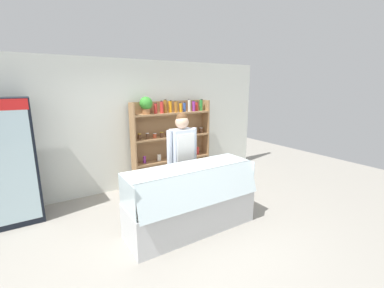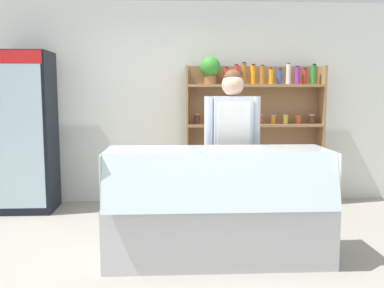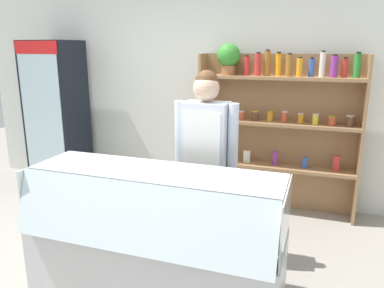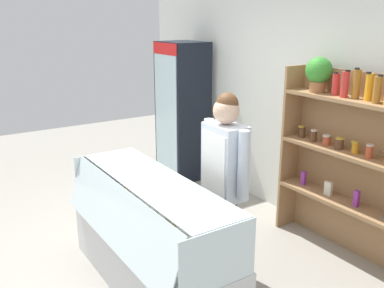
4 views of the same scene
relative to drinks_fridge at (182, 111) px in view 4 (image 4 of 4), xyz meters
The scene contains 6 objects.
ground_plane 2.83m from the drinks_fridge, 39.50° to the right, with size 12.00×12.00×0.00m, color gray.
back_wall 2.12m from the drinks_fridge, 12.33° to the left, with size 6.80×0.10×2.70m, color silver.
drinks_fridge is the anchor object (origin of this frame).
shelving_unit 2.88m from the drinks_fridge, ahead, with size 1.82×0.29×1.96m.
deli_display_case 2.90m from the drinks_fridge, 37.82° to the right, with size 1.99×0.74×1.01m.
shop_clerk 2.69m from the drinks_fridge, 24.18° to the right, with size 0.58×0.25×1.73m.
Camera 4 is at (3.18, -1.57, 2.33)m, focal length 40.00 mm.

